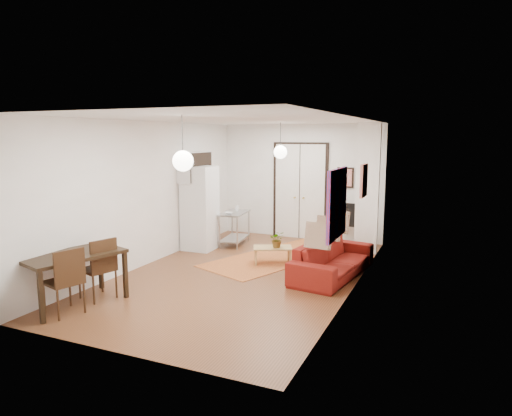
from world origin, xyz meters
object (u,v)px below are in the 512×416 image
at_px(black_side_chair, 350,219).
at_px(dining_chair_far, 68,273).
at_px(coffee_table, 273,249).
at_px(fridge, 200,208).
at_px(sofa, 333,259).
at_px(dining_chair_near, 101,262).
at_px(dining_table, 73,259).
at_px(kitchen_counter, 234,224).

bearing_deg(black_side_chair, dining_chair_far, 66.84).
xyz_separation_m(coffee_table, fridge, (-1.99, 0.47, 0.66)).
relative_size(sofa, black_side_chair, 2.12).
bearing_deg(dining_chair_far, dining_chair_near, -163.24).
relative_size(dining_table, black_side_chair, 1.56).
distance_m(sofa, dining_chair_near, 4.12).
distance_m(sofa, coffee_table, 1.39).
distance_m(fridge, dining_chair_near, 3.42).
bearing_deg(coffee_table, dining_chair_near, -122.30).
xyz_separation_m(fridge, dining_chair_far, (0.14, -4.10, -0.38)).
xyz_separation_m(sofa, dining_table, (-3.35, -3.04, 0.40)).
bearing_deg(black_side_chair, kitchen_counter, 27.50).
relative_size(coffee_table, black_side_chair, 0.85).
relative_size(fridge, dining_chair_near, 1.92).
bearing_deg(kitchen_counter, coffee_table, -47.11).
height_order(sofa, dining_table, dining_table).
bearing_deg(dining_table, kitchen_counter, 83.17).
bearing_deg(fridge, sofa, -15.22).
distance_m(sofa, dining_chair_far, 4.59).
bearing_deg(black_side_chair, dining_table, 64.69).
xyz_separation_m(sofa, dining_chair_near, (-3.20, -2.59, 0.26)).
bearing_deg(black_side_chair, coffee_table, 68.14).
relative_size(sofa, dining_table, 1.36).
xyz_separation_m(coffee_table, dining_table, (-2.00, -3.38, 0.42)).
bearing_deg(dining_table, fridge, 89.85).
bearing_deg(dining_table, black_side_chair, 61.64).
relative_size(coffee_table, fridge, 0.46).
xyz_separation_m(dining_table, dining_chair_near, (0.15, 0.45, -0.14)).
relative_size(fridge, dining_table, 1.17).
relative_size(kitchen_counter, dining_chair_near, 1.10).
bearing_deg(fridge, dining_table, -91.74).
distance_m(coffee_table, black_side_chair, 2.59).
height_order(coffee_table, fridge, fridge).
bearing_deg(fridge, dining_chair_near, -89.24).
xyz_separation_m(fridge, black_side_chair, (3.07, 1.86, -0.34)).
xyz_separation_m(kitchen_counter, dining_chair_near, (-0.40, -4.11, 0.09)).
bearing_deg(sofa, coffee_table, 83.91).
height_order(dining_chair_near, dining_chair_far, same).
bearing_deg(dining_chair_near, dining_chair_far, 16.76).
height_order(sofa, coffee_table, sofa).
distance_m(kitchen_counter, dining_chair_near, 4.13).
bearing_deg(kitchen_counter, sofa, -36.47).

